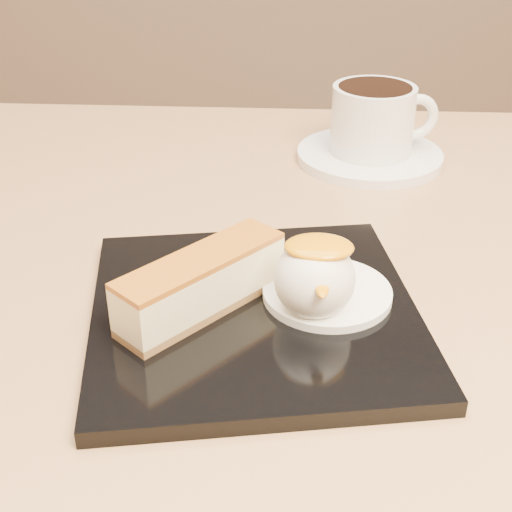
# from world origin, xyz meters

# --- Properties ---
(table) EXTENTS (0.80, 0.80, 0.72)m
(table) POSITION_xyz_m (0.00, 0.00, 0.56)
(table) COLOR black
(table) RESTS_ON ground
(dessert_plate) EXTENTS (0.25, 0.25, 0.01)m
(dessert_plate) POSITION_xyz_m (0.02, -0.06, 0.73)
(dessert_plate) COLOR black
(dessert_plate) RESTS_ON table
(cheesecake) EXTENTS (0.11, 0.12, 0.04)m
(cheesecake) POSITION_xyz_m (-0.02, -0.06, 0.75)
(cheesecake) COLOR brown
(cheesecake) RESTS_ON dessert_plate
(cream_smear) EXTENTS (0.09, 0.09, 0.01)m
(cream_smear) POSITION_xyz_m (0.07, -0.04, 0.73)
(cream_smear) COLOR white
(cream_smear) RESTS_ON dessert_plate
(ice_cream_scoop) EXTENTS (0.05, 0.05, 0.05)m
(ice_cream_scoop) POSITION_xyz_m (0.06, -0.06, 0.76)
(ice_cream_scoop) COLOR white
(ice_cream_scoop) RESTS_ON cream_smear
(mango_sauce) EXTENTS (0.05, 0.03, 0.01)m
(mango_sauce) POSITION_xyz_m (0.06, -0.06, 0.78)
(mango_sauce) COLOR orange
(mango_sauce) RESTS_ON ice_cream_scoop
(mint_sprig) EXTENTS (0.03, 0.02, 0.00)m
(mint_sprig) POSITION_xyz_m (0.04, -0.02, 0.74)
(mint_sprig) COLOR #2D893F
(mint_sprig) RESTS_ON cream_smear
(saucer) EXTENTS (0.15, 0.15, 0.01)m
(saucer) POSITION_xyz_m (0.12, 0.24, 0.72)
(saucer) COLOR white
(saucer) RESTS_ON table
(coffee_cup) EXTENTS (0.11, 0.08, 0.07)m
(coffee_cup) POSITION_xyz_m (0.12, 0.24, 0.77)
(coffee_cup) COLOR white
(coffee_cup) RESTS_ON saucer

